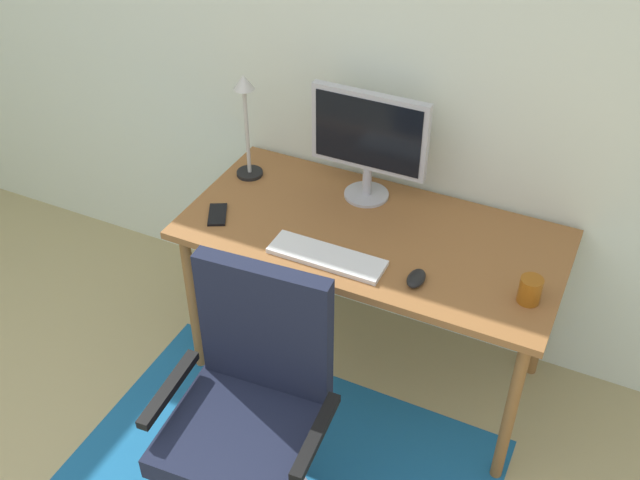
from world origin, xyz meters
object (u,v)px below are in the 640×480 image
at_px(monitor, 369,137).
at_px(desk_lamp, 246,114).
at_px(desk, 372,246).
at_px(office_chair, 251,431).
at_px(keyboard, 327,257).
at_px(coffee_cup, 530,290).
at_px(cell_phone, 218,215).
at_px(computer_mouse, 416,278).

distance_m(monitor, desk_lamp, 0.51).
distance_m(desk, desk_lamp, 0.73).
relative_size(desk, office_chair, 1.39).
xyz_separation_m(keyboard, coffee_cup, (0.71, 0.09, 0.04)).
relative_size(desk, keyboard, 3.35).
relative_size(desk, desk_lamp, 3.18).
relative_size(monitor, desk_lamp, 1.03).
height_order(monitor, cell_phone, monitor).
bearing_deg(cell_phone, keyboard, -34.29).
bearing_deg(coffee_cup, office_chair, -136.02).
bearing_deg(coffee_cup, desk_lamp, 167.28).
bearing_deg(computer_mouse, cell_phone, 177.20).
distance_m(desk, office_chair, 0.84).
xyz_separation_m(coffee_cup, cell_phone, (-1.20, -0.03, -0.04)).
xyz_separation_m(cell_phone, desk_lamp, (-0.03, 0.31, 0.28)).
distance_m(monitor, keyboard, 0.51).
distance_m(computer_mouse, cell_phone, 0.83).
bearing_deg(monitor, office_chair, -88.26).
bearing_deg(cell_phone, monitor, 10.90).
xyz_separation_m(keyboard, cell_phone, (-0.50, 0.06, -0.00)).
xyz_separation_m(monitor, office_chair, (0.03, -1.02, -0.57)).
relative_size(computer_mouse, coffee_cup, 1.09).
distance_m(desk_lamp, office_chair, 1.24).
height_order(cell_phone, office_chair, office_chair).
height_order(desk, monitor, monitor).
bearing_deg(computer_mouse, keyboard, -177.20).
xyz_separation_m(keyboard, office_chair, (0.00, -0.59, -0.30)).
relative_size(computer_mouse, desk_lamp, 0.23).
relative_size(coffee_cup, desk_lamp, 0.21).
bearing_deg(office_chair, coffee_cup, 39.77).
height_order(keyboard, cell_phone, keyboard).
bearing_deg(computer_mouse, desk_lamp, 157.87).
xyz_separation_m(monitor, desk_lamp, (-0.50, -0.06, 0.01)).
height_order(keyboard, office_chair, office_chair).
bearing_deg(monitor, coffee_cup, -25.10).
height_order(computer_mouse, coffee_cup, coffee_cup).
bearing_deg(office_chair, monitor, 87.53).
bearing_deg(coffee_cup, computer_mouse, -169.04).
bearing_deg(office_chair, computer_mouse, 57.23).
relative_size(monitor, office_chair, 0.45).
distance_m(desk, keyboard, 0.25).
bearing_deg(computer_mouse, monitor, 130.95).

